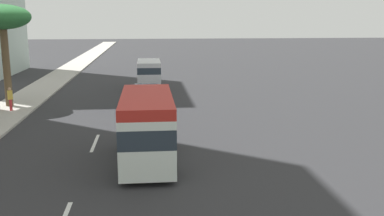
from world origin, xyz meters
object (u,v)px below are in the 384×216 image
van_lead (149,73)px  car_third (146,98)px  palm_tree (2,20)px  minibus_second (147,126)px  pedestrian_near_lamp (10,98)px

van_lead → car_third: 8.68m
van_lead → palm_tree: palm_tree is taller
palm_tree → car_third: bearing=-97.1°
van_lead → minibus_second: size_ratio=0.80×
van_lead → pedestrian_near_lamp: size_ratio=3.18×
minibus_second → pedestrian_near_lamp: (11.42, 9.26, -0.66)m
car_third → minibus_second: bearing=-179.7°
pedestrian_near_lamp → palm_tree: size_ratio=0.22×
minibus_second → pedestrian_near_lamp: bearing=39.0°
car_third → palm_tree: 11.27m
van_lead → car_third: (-8.64, 0.24, -0.69)m
pedestrian_near_lamp → minibus_second: bearing=-73.8°
van_lead → palm_tree: 13.36m
minibus_second → palm_tree: 17.03m
palm_tree → pedestrian_near_lamp: bearing=-160.7°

